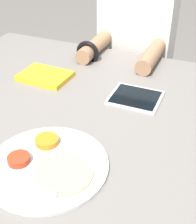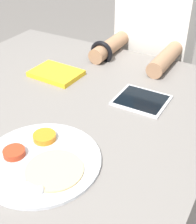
{
  "view_description": "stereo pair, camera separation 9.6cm",
  "coord_description": "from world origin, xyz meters",
  "px_view_note": "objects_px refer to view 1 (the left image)",
  "views": [
    {
      "loc": [
        0.53,
        -0.8,
        1.34
      ],
      "look_at": [
        0.22,
        -0.07,
        0.81
      ],
      "focal_mm": 50.0,
      "sensor_mm": 36.0,
      "label": 1
    },
    {
      "loc": [
        0.62,
        -0.76,
        1.34
      ],
      "look_at": [
        0.22,
        -0.07,
        0.81
      ],
      "focal_mm": 50.0,
      "sensor_mm": 36.0,
      "label": 2
    }
  ],
  "objects_px": {
    "red_notebook": "(45,76)",
    "tablet_device": "(135,98)",
    "thali_tray": "(48,164)",
    "person_diner": "(134,72)"
  },
  "relations": [
    {
      "from": "red_notebook",
      "to": "tablet_device",
      "type": "relative_size",
      "value": 1.12
    },
    {
      "from": "thali_tray",
      "to": "tablet_device",
      "type": "relative_size",
      "value": 1.82
    },
    {
      "from": "person_diner",
      "to": "red_notebook",
      "type": "bearing_deg",
      "value": -112.62
    },
    {
      "from": "tablet_device",
      "to": "thali_tray",
      "type": "bearing_deg",
      "value": -104.86
    },
    {
      "from": "thali_tray",
      "to": "person_diner",
      "type": "height_order",
      "value": "person_diner"
    },
    {
      "from": "tablet_device",
      "to": "person_diner",
      "type": "xyz_separation_m",
      "value": [
        -0.16,
        0.55,
        -0.18
      ]
    },
    {
      "from": "red_notebook",
      "to": "thali_tray",
      "type": "bearing_deg",
      "value": -58.39
    },
    {
      "from": "thali_tray",
      "to": "person_diner",
      "type": "bearing_deg",
      "value": 92.93
    },
    {
      "from": "thali_tray",
      "to": "tablet_device",
      "type": "xyz_separation_m",
      "value": [
        0.11,
        0.43,
        -0.0
      ]
    },
    {
      "from": "thali_tray",
      "to": "tablet_device",
      "type": "bearing_deg",
      "value": 75.14
    }
  ]
}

